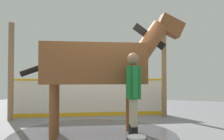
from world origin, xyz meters
TOP-DOWN VIEW (x-y plane):
  - ground_plane at (0.00, 0.00)m, footprint 16.00×16.00m
  - wet_patch at (-0.02, -0.18)m, footprint 3.59×3.59m
  - barrier_wall at (-1.17, 1.88)m, footprint 4.32×2.45m
  - roof_post_near at (1.04, 2.62)m, footprint 0.16×0.16m
  - roof_post_far at (-2.96, 0.39)m, footprint 0.16×0.16m
  - horse at (0.10, -0.12)m, footprint 3.24×2.02m
  - handler at (0.96, -0.50)m, footprint 0.40×0.63m

SIDE VIEW (x-z plane):
  - ground_plane at x=0.00m, z-range -0.02..0.00m
  - wet_patch at x=-0.02m, z-range 0.00..0.00m
  - barrier_wall at x=-1.17m, z-range -0.04..1.15m
  - handler at x=0.96m, z-range 0.13..1.83m
  - roof_post_near at x=1.04m, z-range 0.00..2.81m
  - roof_post_far at x=-2.96m, z-range 0.00..2.81m
  - horse at x=0.10m, z-range 0.19..2.86m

